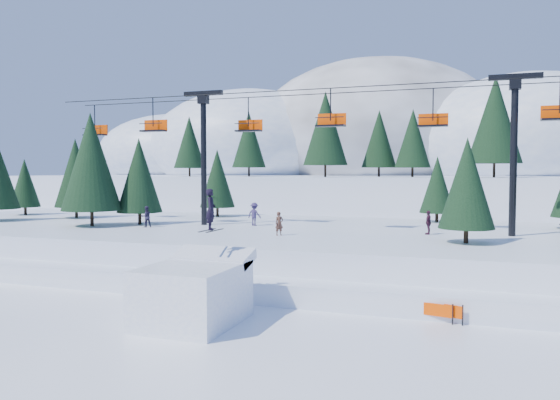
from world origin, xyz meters
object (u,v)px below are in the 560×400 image
(banner_near, at_px, (421,308))
(chairlift, at_px, (327,133))
(jump_kicker, at_px, (194,291))
(banner_far, at_px, (432,308))

(banner_near, bearing_deg, chairlift, 120.74)
(jump_kicker, xyz_separation_m, chairlift, (1.57, 16.77, 7.92))
(chairlift, xyz_separation_m, banner_near, (7.73, -13.00, -8.78))
(jump_kicker, distance_m, banner_far, 10.56)
(banner_far, bearing_deg, jump_kicker, -158.04)
(chairlift, distance_m, banner_far, 17.58)
(banner_near, distance_m, banner_far, 0.49)
(chairlift, relative_size, banner_near, 16.40)
(jump_kicker, height_order, chairlift, chairlift)
(jump_kicker, relative_size, banner_near, 2.08)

